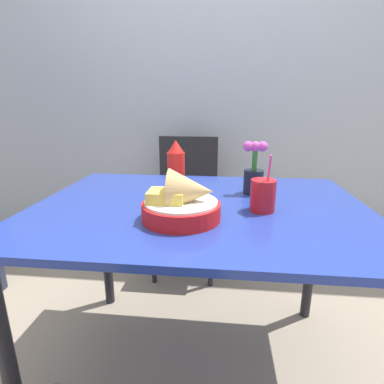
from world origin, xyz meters
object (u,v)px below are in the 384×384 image
chair_far_window (187,193)px  drink_cup (263,196)px  flower_vase (254,173)px  ketchup_bottle (176,170)px  food_basket (184,202)px

chair_far_window → drink_cup: bearing=-68.1°
flower_vase → chair_far_window: bearing=116.5°
chair_far_window → ketchup_bottle: 0.86m
food_basket → flower_vase: size_ratio=1.17×
chair_far_window → flower_vase: size_ratio=4.16×
drink_cup → food_basket: bearing=-157.1°
chair_far_window → flower_vase: 0.87m
chair_far_window → flower_vase: (0.36, -0.73, 0.31)m
flower_vase → drink_cup: bearing=-86.3°
flower_vase → ketchup_bottle: bearing=-167.9°
ketchup_bottle → flower_vase: 0.32m
ketchup_bottle → flower_vase: (0.31, 0.07, -0.02)m
chair_far_window → food_basket: 1.09m
chair_far_window → flower_vase: flower_vase is taller
food_basket → flower_vase: (0.24, 0.32, 0.03)m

